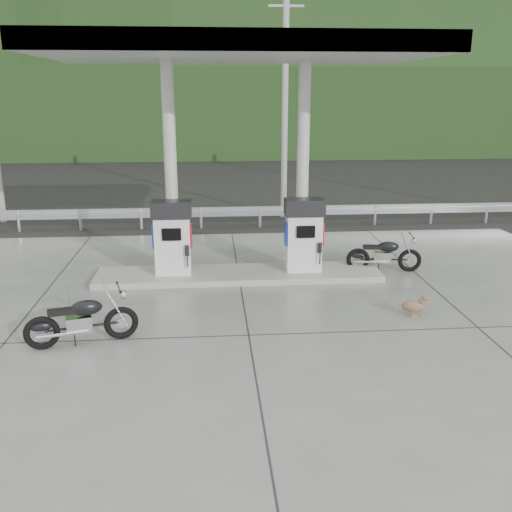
{
  "coord_description": "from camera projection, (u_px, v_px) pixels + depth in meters",
  "views": [
    {
      "loc": [
        -0.66,
        -10.92,
        4.47
      ],
      "look_at": [
        0.3,
        1.0,
        1.0
      ],
      "focal_mm": 40.0,
      "sensor_mm": 36.0,
      "label": 1
    }
  ],
  "objects": [
    {
      "name": "utility_pole_b",
      "position": [
        285.0,
        105.0,
        19.89
      ],
      "size": [
        0.22,
        0.22,
        8.0
      ],
      "primitive_type": "cylinder",
      "color": "gray",
      "rests_on": "ground"
    },
    {
      "name": "canopy_column_right",
      "position": [
        303.0,
        168.0,
        13.91
      ],
      "size": [
        0.3,
        0.3,
        5.0
      ],
      "primitive_type": "cylinder",
      "color": "silver",
      "rests_on": "pump_island"
    },
    {
      "name": "pump_island",
      "position": [
        239.0,
        275.0,
        14.12
      ],
      "size": [
        7.0,
        1.4,
        0.15
      ],
      "primitive_type": "cube",
      "color": "gray",
      "rests_on": "forecourt_apron"
    },
    {
      "name": "canopy_column_left",
      "position": [
        171.0,
        169.0,
        13.66
      ],
      "size": [
        0.3,
        0.3,
        5.0
      ],
      "primitive_type": "cylinder",
      "color": "silver",
      "rests_on": "pump_island"
    },
    {
      "name": "gas_pump_left",
      "position": [
        172.0,
        238.0,
        13.73
      ],
      "size": [
        0.95,
        0.55,
        1.8
      ],
      "primitive_type": null,
      "color": "white",
      "rests_on": "pump_island"
    },
    {
      "name": "gas_pump_right",
      "position": [
        304.0,
        235.0,
        13.97
      ],
      "size": [
        0.95,
        0.55,
        1.8
      ],
      "primitive_type": null,
      "color": "white",
      "rests_on": "pump_island"
    },
    {
      "name": "forested_hills",
      "position": [
        214.0,
        129.0,
        69.19
      ],
      "size": [
        100.0,
        40.0,
        140.0
      ],
      "primitive_type": null,
      "color": "black",
      "rests_on": "ground"
    },
    {
      "name": "duck",
      "position": [
        413.0,
        307.0,
        11.66
      ],
      "size": [
        0.59,
        0.34,
        0.41
      ],
      "primitive_type": null,
      "rotation": [
        0.0,
        0.0,
        -0.35
      ],
      "color": "brown",
      "rests_on": "forecourt_apron"
    },
    {
      "name": "road",
      "position": [
        227.0,
        207.0,
        22.76
      ],
      "size": [
        60.0,
        7.0,
        0.01
      ],
      "primitive_type": "cube",
      "color": "black",
      "rests_on": "ground"
    },
    {
      "name": "forecourt_apron",
      "position": [
        245.0,
        316.0,
        11.75
      ],
      "size": [
        18.0,
        14.0,
        0.02
      ],
      "primitive_type": "cube",
      "color": "slate",
      "rests_on": "ground"
    },
    {
      "name": "ground",
      "position": [
        245.0,
        316.0,
        11.75
      ],
      "size": [
        160.0,
        160.0,
        0.0
      ],
      "primitive_type": "plane",
      "color": "black",
      "rests_on": "ground"
    },
    {
      "name": "motorcycle_left",
      "position": [
        82.0,
        321.0,
        10.32
      ],
      "size": [
        1.98,
        1.06,
        0.89
      ],
      "primitive_type": null,
      "rotation": [
        0.0,
        0.0,
        0.26
      ],
      "color": "black",
      "rests_on": "forecourt_apron"
    },
    {
      "name": "guardrail",
      "position": [
        230.0,
        207.0,
        19.21
      ],
      "size": [
        26.0,
        0.16,
        1.42
      ],
      "primitive_type": null,
      "color": "#B0B2B8",
      "rests_on": "ground"
    },
    {
      "name": "tree_band",
      "position": [
        218.0,
        113.0,
        39.64
      ],
      "size": [
        80.0,
        6.0,
        6.0
      ],
      "primitive_type": "cube",
      "color": "black",
      "rests_on": "ground"
    },
    {
      "name": "canopy_roof",
      "position": [
        237.0,
        49.0,
        12.65
      ],
      "size": [
        8.5,
        5.0,
        0.4
      ],
      "primitive_type": "cube",
      "color": "silver",
      "rests_on": "canopy_column_left"
    },
    {
      "name": "motorcycle_right",
      "position": [
        384.0,
        255.0,
        14.54
      ],
      "size": [
        1.84,
        0.82,
        0.84
      ],
      "primitive_type": null,
      "rotation": [
        0.0,
        0.0,
        -0.15
      ],
      "color": "black",
      "rests_on": "forecourt_apron"
    }
  ]
}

